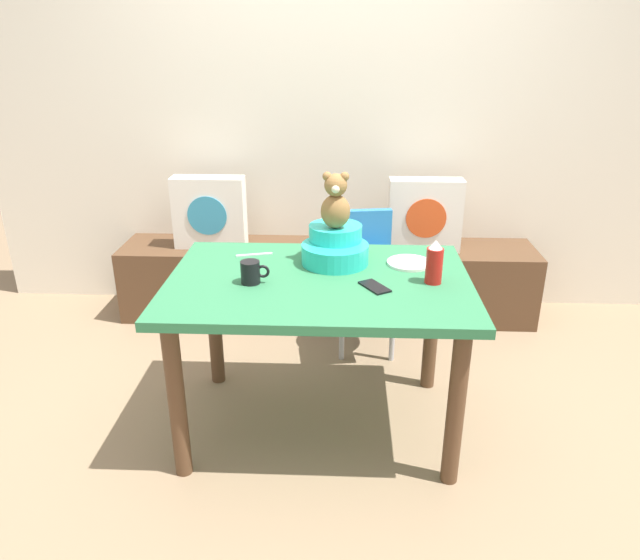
{
  "coord_description": "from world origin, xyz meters",
  "views": [
    {
      "loc": [
        0.1,
        -2.28,
        1.69
      ],
      "look_at": [
        0.0,
        0.1,
        0.69
      ],
      "focal_mm": 32.83,
      "sensor_mm": 36.0,
      "label": 1
    }
  ],
  "objects_px": {
    "pillow_floral_right": "(425,215)",
    "infant_seat_teal": "(335,247)",
    "teddy_bear": "(336,202)",
    "pillow_floral_left": "(210,212)",
    "dinner_plate_near": "(409,263)",
    "highchair": "(368,263)",
    "dining_table": "(319,301)",
    "coffee_mug": "(251,272)",
    "ketchup_bottle": "(434,263)",
    "cell_phone": "(375,287)"
  },
  "relations": [
    {
      "from": "dining_table",
      "to": "cell_phone",
      "type": "xyz_separation_m",
      "value": [
        0.23,
        -0.09,
        0.11
      ]
    },
    {
      "from": "coffee_mug",
      "to": "infant_seat_teal",
      "type": "bearing_deg",
      "value": 37.73
    },
    {
      "from": "pillow_floral_left",
      "to": "cell_phone",
      "type": "bearing_deg",
      "value": -52.81
    },
    {
      "from": "pillow_floral_left",
      "to": "dinner_plate_near",
      "type": "bearing_deg",
      "value": -41.38
    },
    {
      "from": "pillow_floral_right",
      "to": "infant_seat_teal",
      "type": "distance_m",
      "value": 1.11
    },
    {
      "from": "dining_table",
      "to": "dinner_plate_near",
      "type": "xyz_separation_m",
      "value": [
        0.4,
        0.18,
        0.11
      ]
    },
    {
      "from": "pillow_floral_left",
      "to": "infant_seat_teal",
      "type": "distance_m",
      "value": 1.26
    },
    {
      "from": "pillow_floral_right",
      "to": "teddy_bear",
      "type": "relative_size",
      "value": 1.76
    },
    {
      "from": "dining_table",
      "to": "cell_phone",
      "type": "relative_size",
      "value": 8.87
    },
    {
      "from": "pillow_floral_right",
      "to": "ketchup_bottle",
      "type": "bearing_deg",
      "value": -95.52
    },
    {
      "from": "teddy_bear",
      "to": "highchair",
      "type": "bearing_deg",
      "value": 72.68
    },
    {
      "from": "ketchup_bottle",
      "to": "infant_seat_teal",
      "type": "bearing_deg",
      "value": 151.06
    },
    {
      "from": "pillow_floral_left",
      "to": "highchair",
      "type": "xyz_separation_m",
      "value": [
        0.97,
        -0.42,
        -0.16
      ]
    },
    {
      "from": "pillow_floral_right",
      "to": "highchair",
      "type": "xyz_separation_m",
      "value": [
        -0.35,
        -0.42,
        -0.16
      ]
    },
    {
      "from": "pillow_floral_left",
      "to": "pillow_floral_right",
      "type": "relative_size",
      "value": 1.0
    },
    {
      "from": "infant_seat_teal",
      "to": "highchair",
      "type": "bearing_deg",
      "value": 72.67
    },
    {
      "from": "dining_table",
      "to": "coffee_mug",
      "type": "bearing_deg",
      "value": -167.18
    },
    {
      "from": "cell_phone",
      "to": "teddy_bear",
      "type": "bearing_deg",
      "value": 88.09
    },
    {
      "from": "ketchup_bottle",
      "to": "coffee_mug",
      "type": "distance_m",
      "value": 0.75
    },
    {
      "from": "pillow_floral_right",
      "to": "teddy_bear",
      "type": "xyz_separation_m",
      "value": [
        -0.53,
        -0.97,
        0.34
      ]
    },
    {
      "from": "highchair",
      "to": "pillow_floral_right",
      "type": "bearing_deg",
      "value": 49.69
    },
    {
      "from": "ketchup_bottle",
      "to": "dinner_plate_near",
      "type": "bearing_deg",
      "value": 110.27
    },
    {
      "from": "ketchup_bottle",
      "to": "cell_phone",
      "type": "relative_size",
      "value": 1.28
    },
    {
      "from": "pillow_floral_left",
      "to": "infant_seat_teal",
      "type": "relative_size",
      "value": 1.33
    },
    {
      "from": "dinner_plate_near",
      "to": "ketchup_bottle",
      "type": "bearing_deg",
      "value": -69.73
    },
    {
      "from": "highchair",
      "to": "dinner_plate_near",
      "type": "distance_m",
      "value": 0.64
    },
    {
      "from": "dinner_plate_near",
      "to": "teddy_bear",
      "type": "bearing_deg",
      "value": 176.84
    },
    {
      "from": "infant_seat_teal",
      "to": "coffee_mug",
      "type": "relative_size",
      "value": 2.75
    },
    {
      "from": "infant_seat_teal",
      "to": "cell_phone",
      "type": "bearing_deg",
      "value": -60.14
    },
    {
      "from": "highchair",
      "to": "cell_phone",
      "type": "relative_size",
      "value": 5.49
    },
    {
      "from": "pillow_floral_left",
      "to": "teddy_bear",
      "type": "height_order",
      "value": "teddy_bear"
    },
    {
      "from": "pillow_floral_left",
      "to": "dinner_plate_near",
      "type": "distance_m",
      "value": 1.5
    },
    {
      "from": "dining_table",
      "to": "teddy_bear",
      "type": "height_order",
      "value": "teddy_bear"
    },
    {
      "from": "infant_seat_teal",
      "to": "ketchup_bottle",
      "type": "distance_m",
      "value": 0.47
    },
    {
      "from": "dining_table",
      "to": "coffee_mug",
      "type": "distance_m",
      "value": 0.32
    },
    {
      "from": "highchair",
      "to": "infant_seat_teal",
      "type": "bearing_deg",
      "value": -107.33
    },
    {
      "from": "pillow_floral_right",
      "to": "ketchup_bottle",
      "type": "relative_size",
      "value": 2.38
    },
    {
      "from": "ketchup_bottle",
      "to": "dining_table",
      "type": "bearing_deg",
      "value": 176.76
    },
    {
      "from": "dining_table",
      "to": "dinner_plate_near",
      "type": "bearing_deg",
      "value": 24.54
    },
    {
      "from": "highchair",
      "to": "ketchup_bottle",
      "type": "bearing_deg",
      "value": -73.19
    },
    {
      "from": "highchair",
      "to": "coffee_mug",
      "type": "height_order",
      "value": "coffee_mug"
    },
    {
      "from": "pillow_floral_left",
      "to": "dining_table",
      "type": "height_order",
      "value": "pillow_floral_left"
    },
    {
      "from": "ketchup_bottle",
      "to": "cell_phone",
      "type": "distance_m",
      "value": 0.27
    },
    {
      "from": "highchair",
      "to": "infant_seat_teal",
      "type": "distance_m",
      "value": 0.65
    },
    {
      "from": "pillow_floral_left",
      "to": "highchair",
      "type": "relative_size",
      "value": 0.56
    },
    {
      "from": "pillow_floral_left",
      "to": "pillow_floral_right",
      "type": "xyz_separation_m",
      "value": [
        1.32,
        0.0,
        0.0
      ]
    },
    {
      "from": "teddy_bear",
      "to": "ketchup_bottle",
      "type": "relative_size",
      "value": 1.35
    },
    {
      "from": "pillow_floral_right",
      "to": "infant_seat_teal",
      "type": "bearing_deg",
      "value": -118.43
    },
    {
      "from": "infant_seat_teal",
      "to": "pillow_floral_right",
      "type": "bearing_deg",
      "value": 61.57
    },
    {
      "from": "ketchup_bottle",
      "to": "dinner_plate_near",
      "type": "relative_size",
      "value": 0.92
    }
  ]
}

